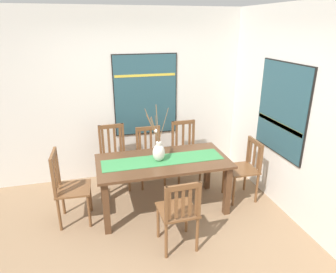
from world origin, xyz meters
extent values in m
cube|color=#8E7051|center=(0.00, 0.00, -0.01)|extent=(6.40, 6.40, 0.03)
cube|color=silver|center=(0.00, 1.86, 1.35)|extent=(6.40, 0.12, 2.70)
cube|color=silver|center=(1.86, 0.00, 1.35)|extent=(0.12, 6.40, 2.70)
cube|color=#51331E|center=(0.20, 0.61, 0.72)|extent=(1.75, 0.87, 0.03)
cube|color=#51331E|center=(-0.59, 0.26, 0.35)|extent=(0.08, 0.08, 0.70)
cube|color=#51331E|center=(1.00, 0.26, 0.35)|extent=(0.08, 0.08, 0.70)
cube|color=#51331E|center=(-0.59, 0.97, 0.35)|extent=(0.08, 0.08, 0.70)
cube|color=#51331E|center=(1.00, 0.97, 0.35)|extent=(0.08, 0.08, 0.70)
cube|color=#388447|center=(0.20, 0.61, 0.74)|extent=(1.61, 0.36, 0.01)
ellipsoid|color=silver|center=(0.15, 0.60, 0.86)|extent=(0.17, 0.14, 0.24)
cylinder|color=silver|center=(0.15, 0.60, 0.99)|extent=(0.07, 0.07, 0.04)
cylinder|color=brown|center=(0.11, 0.64, 1.17)|extent=(0.09, 0.08, 0.33)
cylinder|color=brown|center=(0.22, 0.63, 1.22)|extent=(0.15, 0.07, 0.43)
cylinder|color=brown|center=(0.12, 0.57, 1.20)|extent=(0.06, 0.06, 0.38)
cylinder|color=brown|center=(0.07, 0.61, 1.19)|extent=(0.16, 0.04, 0.37)
cylinder|color=brown|center=(0.10, 0.64, 1.17)|extent=(0.10, 0.09, 0.32)
cylinder|color=brown|center=(0.07, 0.66, 1.22)|extent=(0.16, 0.13, 0.43)
cylinder|color=brown|center=(0.14, 0.64, 1.25)|extent=(0.02, 0.09, 0.48)
sphere|color=white|center=(0.12, 0.64, 1.15)|extent=(0.05, 0.05, 0.05)
cube|color=brown|center=(1.36, 0.58, 0.47)|extent=(0.43, 0.43, 0.03)
cylinder|color=brown|center=(1.18, 0.41, 0.23)|extent=(0.04, 0.04, 0.45)
cylinder|color=brown|center=(1.19, 0.77, 0.23)|extent=(0.04, 0.04, 0.45)
cylinder|color=brown|center=(1.54, 0.40, 0.23)|extent=(0.04, 0.04, 0.45)
cylinder|color=brown|center=(1.55, 0.76, 0.23)|extent=(0.04, 0.04, 0.45)
cube|color=brown|center=(1.55, 0.40, 0.69)|extent=(0.04, 0.04, 0.42)
cube|color=brown|center=(1.56, 0.76, 0.69)|extent=(0.04, 0.04, 0.42)
cube|color=brown|center=(1.55, 0.58, 0.87)|extent=(0.04, 0.38, 0.06)
cube|color=brown|center=(1.55, 0.46, 0.67)|extent=(0.02, 0.04, 0.33)
cube|color=brown|center=(1.55, 0.58, 0.67)|extent=(0.02, 0.04, 0.33)
cube|color=brown|center=(1.56, 0.69, 0.67)|extent=(0.02, 0.04, 0.33)
cube|color=brown|center=(-0.97, 0.63, 0.47)|extent=(0.44, 0.44, 0.03)
cylinder|color=brown|center=(-0.78, 0.79, 0.23)|extent=(0.04, 0.04, 0.45)
cylinder|color=brown|center=(-0.80, 0.44, 0.23)|extent=(0.04, 0.04, 0.45)
cylinder|color=brown|center=(-1.14, 0.82, 0.23)|extent=(0.04, 0.04, 0.45)
cylinder|color=brown|center=(-1.16, 0.46, 0.23)|extent=(0.04, 0.04, 0.45)
cube|color=brown|center=(-1.15, 0.82, 0.73)|extent=(0.04, 0.04, 0.51)
cube|color=brown|center=(-1.17, 0.46, 0.73)|extent=(0.04, 0.04, 0.51)
cube|color=brown|center=(-1.16, 0.64, 0.96)|extent=(0.05, 0.38, 0.06)
cube|color=brown|center=(-1.15, 0.75, 0.72)|extent=(0.02, 0.04, 0.42)
cube|color=brown|center=(-1.16, 0.64, 0.72)|extent=(0.02, 0.04, 0.42)
cube|color=brown|center=(-1.17, 0.52, 0.72)|extent=(0.02, 0.04, 0.42)
cube|color=brown|center=(0.19, 1.34, 0.47)|extent=(0.42, 0.42, 0.03)
cylinder|color=brown|center=(0.37, 1.16, 0.23)|extent=(0.04, 0.04, 0.45)
cylinder|color=brown|center=(0.01, 1.16, 0.23)|extent=(0.04, 0.04, 0.45)
cylinder|color=brown|center=(0.37, 1.52, 0.23)|extent=(0.04, 0.04, 0.45)
cylinder|color=brown|center=(0.01, 1.52, 0.23)|extent=(0.04, 0.04, 0.45)
cube|color=brown|center=(0.37, 1.53, 0.70)|extent=(0.04, 0.04, 0.43)
cube|color=brown|center=(0.01, 1.53, 0.70)|extent=(0.04, 0.04, 0.43)
cube|color=brown|center=(0.19, 1.53, 0.88)|extent=(0.38, 0.03, 0.06)
cube|color=brown|center=(0.32, 1.53, 0.68)|extent=(0.04, 0.02, 0.34)
cube|color=brown|center=(0.23, 1.53, 0.68)|extent=(0.04, 0.02, 0.34)
cube|color=brown|center=(0.14, 1.53, 0.68)|extent=(0.04, 0.02, 0.34)
cube|color=brown|center=(0.05, 1.53, 0.68)|extent=(0.04, 0.02, 0.34)
cube|color=brown|center=(0.78, 1.35, 0.47)|extent=(0.42, 0.42, 0.03)
cylinder|color=brown|center=(0.96, 1.17, 0.23)|extent=(0.04, 0.04, 0.45)
cylinder|color=brown|center=(0.60, 1.17, 0.23)|extent=(0.04, 0.04, 0.45)
cylinder|color=brown|center=(0.96, 1.53, 0.23)|extent=(0.04, 0.04, 0.45)
cylinder|color=brown|center=(0.60, 1.53, 0.23)|extent=(0.04, 0.04, 0.45)
cube|color=brown|center=(0.96, 1.54, 0.72)|extent=(0.04, 0.04, 0.48)
cube|color=brown|center=(0.60, 1.54, 0.72)|extent=(0.04, 0.04, 0.48)
cube|color=brown|center=(0.78, 1.54, 0.93)|extent=(0.38, 0.04, 0.06)
cube|color=brown|center=(0.89, 1.54, 0.70)|extent=(0.04, 0.02, 0.39)
cube|color=brown|center=(0.78, 1.54, 0.70)|extent=(0.04, 0.02, 0.39)
cube|color=brown|center=(0.67, 1.54, 0.70)|extent=(0.04, 0.02, 0.39)
cube|color=brown|center=(0.18, -0.16, 0.47)|extent=(0.43, 0.43, 0.03)
cylinder|color=brown|center=(-0.01, 0.02, 0.23)|extent=(0.04, 0.04, 0.45)
cylinder|color=brown|center=(0.35, 0.03, 0.23)|extent=(0.04, 0.04, 0.45)
cylinder|color=brown|center=(0.00, -0.34, 0.23)|extent=(0.04, 0.04, 0.45)
cylinder|color=brown|center=(0.36, -0.33, 0.23)|extent=(0.04, 0.04, 0.45)
cube|color=brown|center=(0.00, -0.35, 0.69)|extent=(0.04, 0.04, 0.42)
cube|color=brown|center=(0.36, -0.34, 0.69)|extent=(0.04, 0.04, 0.42)
cube|color=brown|center=(0.18, -0.35, 0.87)|extent=(0.38, 0.04, 0.06)
cube|color=brown|center=(0.03, -0.35, 0.68)|extent=(0.04, 0.02, 0.33)
cube|color=brown|center=(0.11, -0.35, 0.68)|extent=(0.04, 0.02, 0.33)
cube|color=brown|center=(0.18, -0.35, 0.68)|extent=(0.04, 0.02, 0.33)
cube|color=brown|center=(0.26, -0.35, 0.68)|extent=(0.04, 0.02, 0.33)
cube|color=brown|center=(0.34, -0.34, 0.68)|extent=(0.04, 0.02, 0.33)
cube|color=brown|center=(-0.38, 1.36, 0.47)|extent=(0.44, 0.44, 0.03)
cylinder|color=brown|center=(-0.19, 1.19, 0.23)|extent=(0.04, 0.04, 0.45)
cylinder|color=brown|center=(-0.55, 1.17, 0.23)|extent=(0.04, 0.04, 0.45)
cylinder|color=brown|center=(-0.21, 1.55, 0.23)|extent=(0.04, 0.04, 0.45)
cylinder|color=brown|center=(-0.57, 1.53, 0.23)|extent=(0.04, 0.04, 0.45)
cube|color=brown|center=(-0.21, 1.56, 0.73)|extent=(0.04, 0.04, 0.51)
cube|color=brown|center=(-0.57, 1.54, 0.73)|extent=(0.04, 0.04, 0.51)
cube|color=brown|center=(-0.39, 1.55, 0.96)|extent=(0.38, 0.05, 0.06)
cube|color=brown|center=(-0.26, 1.55, 0.72)|extent=(0.04, 0.02, 0.42)
cube|color=brown|center=(-0.35, 1.55, 0.72)|extent=(0.04, 0.02, 0.42)
cube|color=brown|center=(-0.44, 1.54, 0.72)|extent=(0.04, 0.02, 0.42)
cube|color=brown|center=(-0.53, 1.54, 0.72)|extent=(0.04, 0.02, 0.42)
cube|color=black|center=(0.21, 1.80, 1.36)|extent=(1.03, 0.04, 1.31)
cube|color=#284C56|center=(0.21, 1.78, 1.36)|extent=(1.00, 0.01, 1.28)
cube|color=gold|center=(0.21, 1.77, 1.68)|extent=(0.97, 0.00, 0.04)
cube|color=black|center=(1.80, 0.42, 1.38)|extent=(0.04, 1.04, 1.24)
cube|color=#284C56|center=(1.78, 0.42, 1.38)|extent=(0.01, 1.01, 1.21)
cube|color=gold|center=(1.77, 0.42, 1.17)|extent=(0.00, 0.98, 0.05)
cube|color=gold|center=(1.77, 0.42, 1.17)|extent=(0.00, 0.98, 0.05)
camera|label=1|loc=(-0.66, -2.93, 2.44)|focal=32.18mm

